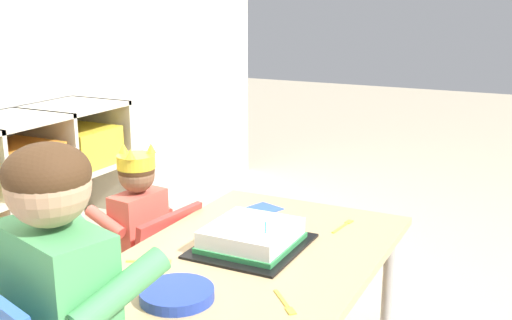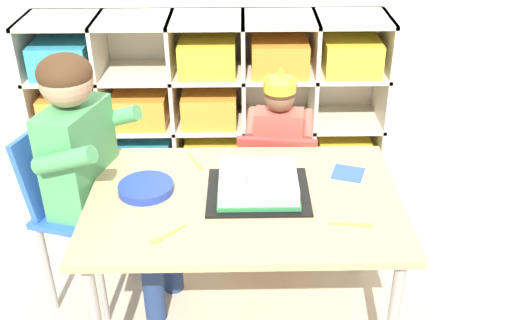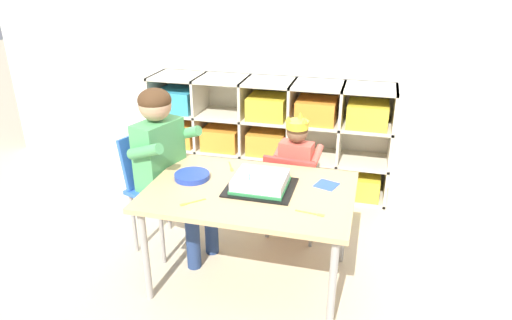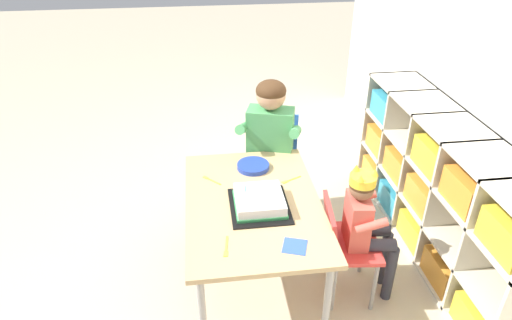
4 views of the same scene
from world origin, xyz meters
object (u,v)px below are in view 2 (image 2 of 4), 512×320
object	(u,v)px
adult_helper_seated	(93,158)
classroom_chair_adult_side	(73,196)
activity_table	(244,209)
fork_by_napkin	(196,163)
child_with_crown	(279,135)
birthday_cake_on_tray	(258,185)
fork_beside_plate_stack	(167,235)
fork_near_cake_tray	(354,224)
classroom_chair_blue	(278,175)
paper_plate_stack	(146,188)

from	to	relation	value
adult_helper_seated	classroom_chair_adult_side	bearing A→B (deg)	90.00
activity_table	fork_by_napkin	xyz separation A→B (m)	(-0.19, 0.24, 0.05)
child_with_crown	activity_table	bearing A→B (deg)	81.72
child_with_crown	birthday_cake_on_tray	bearing A→B (deg)	85.81
classroom_chair_adult_side	fork_beside_plate_stack	world-z (taller)	classroom_chair_adult_side
fork_near_cake_tray	adult_helper_seated	bearing A→B (deg)	-13.64
classroom_chair_blue	fork_beside_plate_stack	size ratio (longest dim) A/B	5.50
activity_table	classroom_chair_blue	xyz separation A→B (m)	(0.15, 0.49, -0.15)
classroom_chair_adult_side	fork_by_napkin	size ratio (longest dim) A/B	5.89
classroom_chair_adult_side	child_with_crown	bearing A→B (deg)	-48.02
activity_table	fork_by_napkin	world-z (taller)	fork_by_napkin
classroom_chair_adult_side	paper_plate_stack	bearing A→B (deg)	-99.92
classroom_chair_blue	child_with_crown	size ratio (longest dim) A/B	0.73
fork_beside_plate_stack	classroom_chair_adult_side	bearing A→B (deg)	91.21
classroom_chair_blue	classroom_chair_adult_side	size ratio (longest dim) A/B	0.81
activity_table	classroom_chair_adult_side	size ratio (longest dim) A/B	1.46
adult_helper_seated	birthday_cake_on_tray	world-z (taller)	adult_helper_seated
adult_helper_seated	fork_by_napkin	world-z (taller)	adult_helper_seated
child_with_crown	birthday_cake_on_tray	world-z (taller)	child_with_crown
adult_helper_seated	birthday_cake_on_tray	xyz separation A→B (m)	(0.61, -0.15, -0.03)
activity_table	classroom_chair_blue	size ratio (longest dim) A/B	1.81
child_with_crown	fork_near_cake_tray	size ratio (longest dim) A/B	5.74
birthday_cake_on_tray	fork_near_cake_tray	size ratio (longest dim) A/B	2.49
adult_helper_seated	activity_table	bearing A→B (deg)	-90.09
classroom_chair_blue	fork_by_napkin	distance (m)	0.47
activity_table	classroom_chair_blue	bearing A→B (deg)	73.28
adult_helper_seated	classroom_chair_blue	bearing A→B (deg)	-48.64
birthday_cake_on_tray	paper_plate_stack	bearing A→B (deg)	177.64
classroom_chair_adult_side	adult_helper_seated	distance (m)	0.22
paper_plate_stack	fork_beside_plate_stack	distance (m)	0.29
child_with_crown	adult_helper_seated	distance (m)	0.84
child_with_crown	adult_helper_seated	size ratio (longest dim) A/B	0.80
activity_table	classroom_chair_adult_side	world-z (taller)	classroom_chair_adult_side
paper_plate_stack	fork_beside_plate_stack	xyz separation A→B (m)	(0.10, -0.27, -0.01)
activity_table	adult_helper_seated	size ratio (longest dim) A/B	1.05
adult_helper_seated	birthday_cake_on_tray	bearing A→B (deg)	-86.32
paper_plate_stack	fork_by_napkin	size ratio (longest dim) A/B	1.54
adult_helper_seated	fork_by_napkin	distance (m)	0.39
child_with_crown	paper_plate_stack	bearing A→B (deg)	53.81
activity_table	paper_plate_stack	distance (m)	0.36
activity_table	paper_plate_stack	world-z (taller)	paper_plate_stack
birthday_cake_on_tray	fork_beside_plate_stack	size ratio (longest dim) A/B	3.29
fork_near_cake_tray	child_with_crown	bearing A→B (deg)	-68.26
activity_table	birthday_cake_on_tray	distance (m)	0.10
fork_near_cake_tray	paper_plate_stack	bearing A→B (deg)	-10.01
activity_table	fork_by_napkin	bearing A→B (deg)	127.37
paper_plate_stack	activity_table	bearing A→B (deg)	-7.18
child_with_crown	fork_near_cake_tray	distance (m)	0.80
fork_by_napkin	fork_near_cake_tray	world-z (taller)	same
fork_beside_plate_stack	birthday_cake_on_tray	bearing A→B (deg)	-3.59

